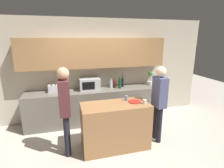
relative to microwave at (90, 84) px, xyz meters
name	(u,v)px	position (x,y,z in m)	size (l,w,h in m)	color
ground_plane	(110,151)	(0.18, -1.47, -1.04)	(14.00, 14.00, 0.00)	beige
back_wall	(94,63)	(0.18, 0.19, 0.50)	(6.40, 0.40, 2.70)	beige
back_counter	(97,105)	(0.18, -0.08, -0.59)	(3.60, 0.62, 0.89)	#6B665B
kitchen_island	(115,126)	(0.32, -1.33, -0.57)	(1.34, 0.63, 0.93)	#996B42
microwave	(90,84)	(0.00, 0.00, 0.00)	(0.52, 0.39, 0.30)	#B7BABC
toaster	(54,88)	(-0.90, 0.00, -0.06)	(0.26, 0.16, 0.18)	silver
potted_plant	(150,78)	(1.74, 0.00, 0.05)	(0.14, 0.14, 0.40)	silver
bottle_0	(111,84)	(0.58, -0.01, -0.05)	(0.08, 0.08, 0.27)	silver
bottle_1	(114,84)	(0.68, 0.01, -0.05)	(0.07, 0.07, 0.27)	maroon
bottle_2	(120,84)	(0.80, -0.11, -0.03)	(0.08, 0.08, 0.32)	#194723
bottle_3	(123,82)	(0.91, 0.02, -0.03)	(0.07, 0.07, 0.32)	black
plate_on_island	(135,102)	(0.74, -1.30, -0.10)	(0.26, 0.26, 0.01)	red
cup_0	(126,98)	(0.60, -1.17, -0.05)	(0.07, 0.07, 0.10)	#6E7EA5
cup_1	(145,102)	(0.89, -1.44, -0.06)	(0.07, 0.07, 0.08)	silver
person_left	(159,98)	(1.27, -1.34, -0.06)	(0.22, 0.34, 1.65)	black
person_center	(65,104)	(-0.63, -1.30, -0.02)	(0.22, 0.34, 1.71)	black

